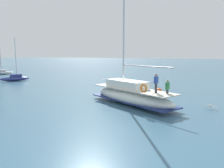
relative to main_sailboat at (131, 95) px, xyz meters
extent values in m
plane|color=#38607A|center=(0.87, -0.20, -0.91)|extent=(400.00, 400.00, 0.00)
ellipsoid|color=white|center=(-0.03, -0.07, -0.21)|extent=(6.60, 9.61, 1.40)
cube|color=navy|center=(-0.03, -0.07, -0.53)|extent=(6.53, 9.45, 0.10)
cube|color=beige|center=(-0.03, -0.07, 0.53)|extent=(6.21, 9.10, 0.08)
cube|color=white|center=(0.30, 0.57, 0.92)|extent=(3.50, 4.60, 0.70)
cylinder|color=silver|center=(0.53, 0.99, 6.59)|extent=(0.16, 0.16, 12.04)
cylinder|color=#B7B7BC|center=(-0.82, -1.55, 2.69)|extent=(2.79, 5.15, 0.12)
cylinder|color=silver|center=(2.03, 3.84, 1.04)|extent=(0.82, 0.47, 0.06)
torus|color=orange|center=(-2.31, -1.85, 1.04)|extent=(0.45, 0.68, 0.70)
cylinder|color=#33333D|center=(-1.38, -2.61, 0.97)|extent=(0.20, 0.20, 0.80)
cube|color=#3351AD|center=(-1.38, -2.61, 1.65)|extent=(0.38, 0.33, 0.56)
sphere|color=#9E7051|center=(-1.38, -2.61, 2.04)|extent=(0.20, 0.20, 0.20)
cylinder|color=#3351AD|center=(-1.57, -2.51, 1.60)|extent=(0.09, 0.09, 0.50)
cylinder|color=#3351AD|center=(-1.18, -2.72, 1.60)|extent=(0.09, 0.09, 0.50)
cylinder|color=#33333D|center=(-1.23, -3.51, 0.74)|extent=(0.20, 0.20, 0.35)
cube|color=#338C4C|center=(-1.23, -3.51, 1.20)|extent=(0.38, 0.33, 0.56)
sphere|color=tan|center=(-1.23, -3.51, 1.59)|extent=(0.20, 0.20, 0.20)
cylinder|color=#338C4C|center=(-1.42, -3.41, 1.15)|extent=(0.09, 0.09, 0.50)
cylinder|color=#338C4C|center=(-1.03, -3.61, 1.15)|extent=(0.09, 0.09, 0.50)
torus|color=silver|center=(-1.27, -2.40, 1.19)|extent=(0.70, 0.41, 0.76)
ellipsoid|color=silver|center=(16.65, 36.46, -0.54)|extent=(3.42, 4.38, 0.74)
cube|color=silver|center=(16.53, 36.65, 0.02)|extent=(1.59, 1.90, 0.40)
cylinder|color=silver|center=(16.46, 36.75, 2.55)|extent=(0.12, 0.12, 5.46)
ellipsoid|color=navy|center=(8.81, 24.32, -0.53)|extent=(4.45, 3.72, 0.76)
cube|color=navy|center=(8.99, 24.18, 0.05)|extent=(1.95, 1.71, 0.40)
cylinder|color=silver|center=(9.09, 24.11, 3.17)|extent=(0.12, 0.12, 6.65)
ellipsoid|color=silver|center=(1.07, -6.73, -0.65)|extent=(0.40, 0.32, 0.16)
sphere|color=silver|center=(0.90, -6.65, -0.62)|extent=(0.11, 0.11, 0.11)
cone|color=gold|center=(0.84, -6.63, -0.63)|extent=(0.08, 0.07, 0.04)
cube|color=#9E9993|center=(0.93, -7.02, -0.63)|extent=(0.40, 0.62, 0.15)
cube|color=#9E9993|center=(1.21, -6.45, -0.63)|extent=(0.40, 0.62, 0.15)
sphere|color=#EA4C19|center=(6.83, -1.01, -0.67)|extent=(0.79, 0.79, 0.79)
cylinder|color=black|center=(6.83, -1.01, -0.37)|extent=(0.04, 0.04, 0.60)
camera|label=1|loc=(-19.49, -6.90, 3.76)|focal=36.39mm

